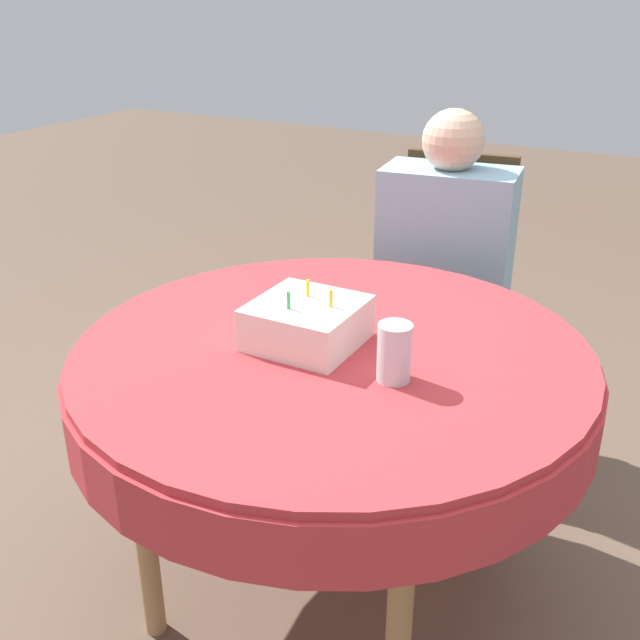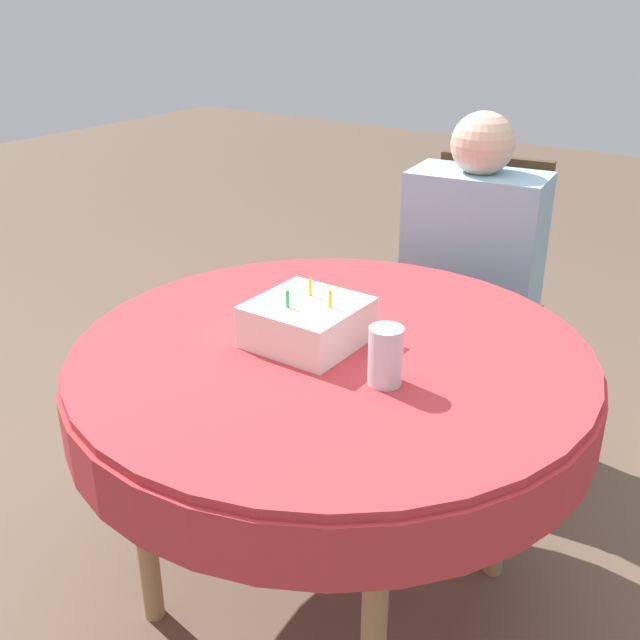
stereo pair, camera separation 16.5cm
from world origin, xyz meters
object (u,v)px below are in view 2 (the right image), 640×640
chair (475,297)px  drinking_glass (386,356)px  birthday_cake (307,322)px  person (471,258)px

chair → drinking_glass: 1.03m
birthday_cake → drinking_glass: birthday_cake is taller
chair → person: bearing=-90.0°
person → drinking_glass: 0.91m
person → birthday_cake: (-0.02, -0.82, 0.08)m
chair → drinking_glass: (0.23, -0.97, 0.26)m
chair → birthday_cake: size_ratio=4.19×
chair → person: size_ratio=0.85×
birthday_cake → chair: bearing=89.2°
person → birthday_cake: size_ratio=4.91×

